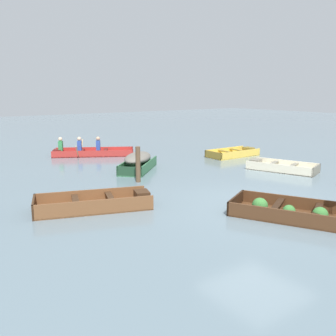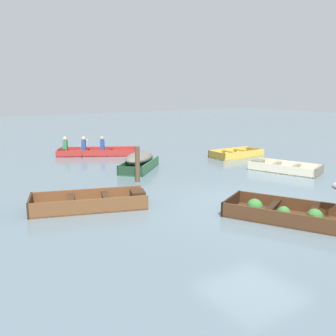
# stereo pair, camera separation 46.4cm
# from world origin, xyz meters

# --- Properties ---
(ground_plane) EXTENTS (80.00, 80.00, 0.00)m
(ground_plane) POSITION_xyz_m (0.00, 0.00, 0.00)
(ground_plane) COLOR slate
(dinghy_dark_varnish_foreground) EXTENTS (2.54, 3.32, 0.43)m
(dinghy_dark_varnish_foreground) POSITION_xyz_m (-0.06, -1.24, 0.14)
(dinghy_dark_varnish_foreground) COLOR #4C2D19
(dinghy_dark_varnish_foreground) RESTS_ON ground
(skiff_wooden_brown_near_moored) EXTENTS (3.12, 1.97, 0.38)m
(skiff_wooden_brown_near_moored) POSITION_xyz_m (-3.57, 2.26, 0.13)
(skiff_wooden_brown_near_moored) COLOR brown
(skiff_wooden_brown_near_moored) RESTS_ON ground
(skiff_green_mid_moored) EXTENTS (2.39, 2.34, 0.68)m
(skiff_green_mid_moored) POSITION_xyz_m (-0.25, 5.76, 0.39)
(skiff_green_mid_moored) COLOR #387047
(skiff_green_mid_moored) RESTS_ON ground
(skiff_cream_far_moored) EXTENTS (1.83, 2.72, 0.34)m
(skiff_cream_far_moored) POSITION_xyz_m (4.07, 2.54, 0.12)
(skiff_cream_far_moored) COLOR beige
(skiff_cream_far_moored) RESTS_ON ground
(skiff_yellow_outer_moored) EXTENTS (2.46, 1.13, 0.32)m
(skiff_yellow_outer_moored) POSITION_xyz_m (5.03, 5.83, 0.11)
(skiff_yellow_outer_moored) COLOR #E5BC47
(skiff_yellow_outer_moored) RESTS_ON ground
(rowboat_red_with_crew) EXTENTS (3.79, 2.86, 0.88)m
(rowboat_red_with_crew) POSITION_xyz_m (-0.43, 9.94, 0.18)
(rowboat_red_with_crew) COLOR #AD2D28
(rowboat_red_with_crew) RESTS_ON ground
(mooring_post) EXTENTS (0.16, 0.16, 1.19)m
(mooring_post) POSITION_xyz_m (-1.25, 4.11, 0.60)
(mooring_post) COLOR brown
(mooring_post) RESTS_ON ground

